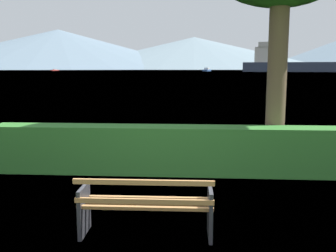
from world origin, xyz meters
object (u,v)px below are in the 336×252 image
Objects in this scene: fishing_boat_near at (55,70)px; tender_far at (207,70)px; park_bench at (146,206)px; cargo_ship_large at (298,63)px.

tender_far reaches higher than fishing_boat_near.
fishing_boat_near is (-96.09, 258.12, -0.02)m from park_bench.
park_bench is 208.60m from cargo_ship_large.
park_bench is at bearing -92.05° from tender_far.
cargo_ship_large is 51.55m from tender_far.
tender_far is (7.99, 223.44, 0.33)m from park_bench.
park_bench is 0.20× the size of tender_far.
park_bench is 0.27× the size of fishing_boat_near.
park_bench is at bearing -105.13° from cargo_ship_large.
tender_far is at bearing 87.95° from park_bench.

